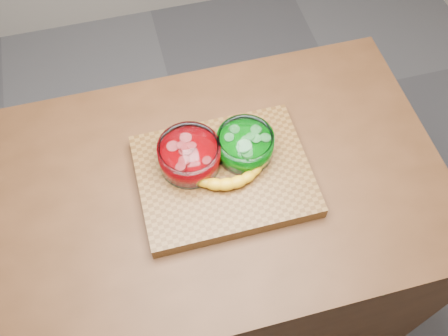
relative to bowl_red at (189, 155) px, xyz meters
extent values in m
plane|color=#5C5B60|center=(0.08, -0.05, -0.98)|extent=(3.50, 3.50, 0.00)
cube|color=#4D2C17|center=(0.08, -0.05, -0.53)|extent=(1.20, 0.80, 0.90)
cube|color=brown|center=(0.08, -0.05, -0.06)|extent=(0.45, 0.35, 0.04)
cylinder|color=white|center=(0.00, 0.00, 0.00)|extent=(0.16, 0.16, 0.08)
cylinder|color=#BB0107|center=(0.00, 0.00, -0.01)|extent=(0.14, 0.14, 0.04)
cylinder|color=#ED4B4E|center=(0.00, 0.00, 0.02)|extent=(0.13, 0.13, 0.02)
cylinder|color=white|center=(0.15, 0.00, 0.00)|extent=(0.15, 0.15, 0.07)
cylinder|color=#02850A|center=(0.15, 0.00, -0.01)|extent=(0.13, 0.13, 0.04)
cylinder|color=#65CE61|center=(0.15, 0.00, 0.02)|extent=(0.12, 0.12, 0.02)
camera|label=1|loc=(-0.09, -0.70, 1.08)|focal=40.00mm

